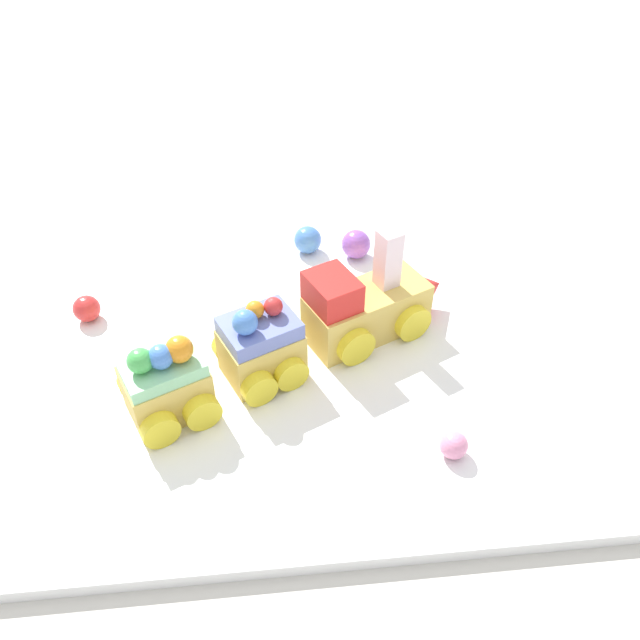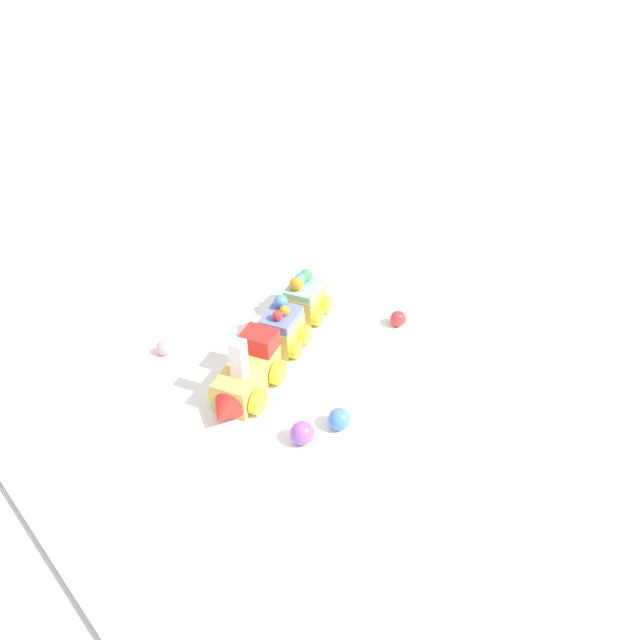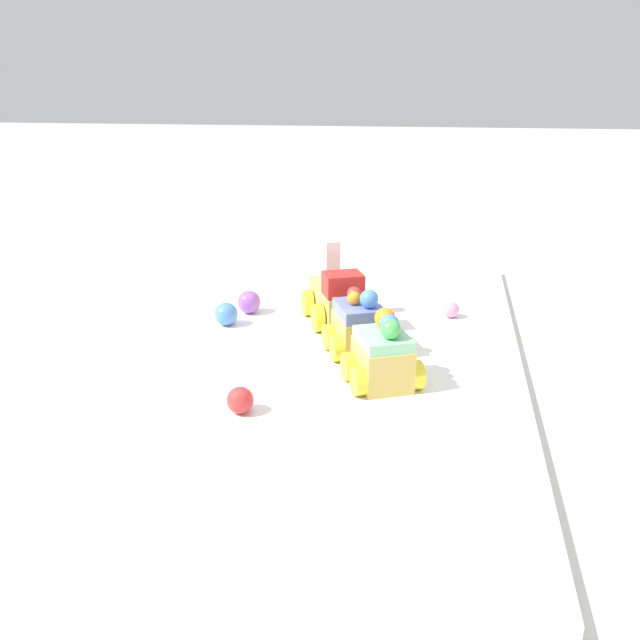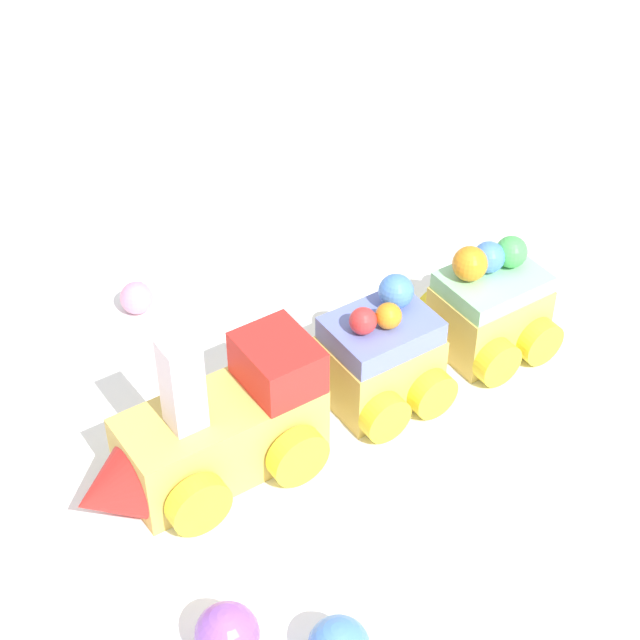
# 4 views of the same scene
# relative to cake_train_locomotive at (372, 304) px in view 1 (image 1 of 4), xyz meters

# --- Properties ---
(ground_plane) EXTENTS (10.00, 10.00, 0.00)m
(ground_plane) POSITION_rel_cake_train_locomotive_xyz_m (-0.08, -0.00, -0.04)
(ground_plane) COLOR beige
(display_board) EXTENTS (0.75, 0.43, 0.01)m
(display_board) POSITION_rel_cake_train_locomotive_xyz_m (-0.08, -0.00, -0.03)
(display_board) COLOR white
(display_board) RESTS_ON ground_plane
(cake_train_locomotive) EXTENTS (0.14, 0.10, 0.10)m
(cake_train_locomotive) POSITION_rel_cake_train_locomotive_xyz_m (0.00, 0.00, 0.00)
(cake_train_locomotive) COLOR #E0BC56
(cake_train_locomotive) RESTS_ON display_board
(cake_car_blueberry) EXTENTS (0.09, 0.09, 0.08)m
(cake_car_blueberry) POSITION_rel_cake_train_locomotive_xyz_m (-0.10, -0.05, 0.00)
(cake_car_blueberry) COLOR #E0BC56
(cake_car_blueberry) RESTS_ON display_board
(cake_car_mint) EXTENTS (0.09, 0.09, 0.07)m
(cake_car_mint) POSITION_rel_cake_train_locomotive_xyz_m (-0.17, -0.08, 0.00)
(cake_car_mint) COLOR #E0BC56
(cake_car_mint) RESTS_ON display_board
(gumball_red) EXTENTS (0.02, 0.02, 0.02)m
(gumball_red) POSITION_rel_cake_train_locomotive_xyz_m (-0.26, 0.04, -0.02)
(gumball_red) COLOR red
(gumball_red) RESTS_ON display_board
(gumball_pink) EXTENTS (0.02, 0.02, 0.02)m
(gumball_pink) POSITION_rel_cake_train_locomotive_xyz_m (0.04, -0.15, -0.02)
(gumball_pink) COLOR pink
(gumball_pink) RESTS_ON display_board
(gumball_blue) EXTENTS (0.03, 0.03, 0.03)m
(gumball_blue) POSITION_rel_cake_train_locomotive_xyz_m (-0.05, 0.13, -0.01)
(gumball_blue) COLOR #4C84E0
(gumball_blue) RESTS_ON display_board
(gumball_purple) EXTENTS (0.03, 0.03, 0.03)m
(gumball_purple) POSITION_rel_cake_train_locomotive_xyz_m (0.00, 0.11, -0.01)
(gumball_purple) COLOR #9956C6
(gumball_purple) RESTS_ON display_board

